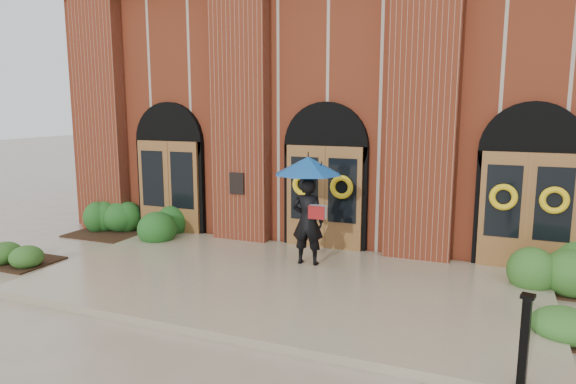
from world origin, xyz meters
The scene contains 8 objects.
ground centered at (0.00, 0.00, 0.00)m, with size 90.00×90.00×0.00m, color gray.
landing centered at (0.00, 0.15, 0.07)m, with size 10.00×5.30×0.15m, color gray.
church_building centered at (0.00, 8.78, 3.50)m, with size 16.20×12.53×7.00m.
man_with_umbrella centered at (0.10, 1.31, 1.81)m, with size 1.59×1.59×2.38m.
metal_post centered at (4.30, -2.35, 0.77)m, with size 0.19×0.19×1.18m.
hedge_wall_left centered at (-5.48, 2.16, 0.42)m, with size 3.25×1.30×0.83m, color #1D4F1A.
hedge_front_left centered at (-6.23, -0.70, 0.24)m, with size 1.34×1.15×0.47m, color #29521C.
hedge_front_right centered at (5.10, -0.13, 0.25)m, with size 1.41×1.21×0.50m, color #2E5E22.
Camera 1 is at (3.84, -8.96, 3.61)m, focal length 32.00 mm.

